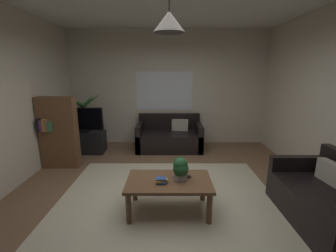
# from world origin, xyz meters

# --- Properties ---
(floor) EXTENTS (4.98, 5.49, 0.02)m
(floor) POSITION_xyz_m (0.00, 0.00, -0.01)
(floor) COLOR brown
(floor) RESTS_ON ground
(rug) EXTENTS (3.24, 3.02, 0.01)m
(rug) POSITION_xyz_m (0.00, -0.20, 0.00)
(rug) COLOR beige
(rug) RESTS_ON ground
(wall_back) EXTENTS (5.10, 0.06, 2.87)m
(wall_back) POSITION_xyz_m (0.00, 2.77, 1.44)
(wall_back) COLOR beige
(wall_back) RESTS_ON ground
(window_pane) EXTENTS (1.42, 0.01, 0.97)m
(window_pane) POSITION_xyz_m (-0.09, 2.74, 1.37)
(window_pane) COLOR white
(couch_under_window) EXTENTS (1.55, 0.87, 0.82)m
(couch_under_window) POSITION_xyz_m (0.04, 2.25, 0.27)
(couch_under_window) COLOR black
(couch_under_window) RESTS_ON ground
(couch_right_side) EXTENTS (0.87, 1.42, 0.82)m
(couch_right_side) POSITION_xyz_m (2.00, -0.56, 0.27)
(couch_right_side) COLOR black
(couch_right_side) RESTS_ON ground
(coffee_table) EXTENTS (1.12, 0.65, 0.46)m
(coffee_table) POSITION_xyz_m (0.01, -0.30, 0.39)
(coffee_table) COLOR brown
(coffee_table) RESTS_ON ground
(book_on_table_0) EXTENTS (0.14, 0.13, 0.03)m
(book_on_table_0) POSITION_xyz_m (-0.08, -0.38, 0.47)
(book_on_table_0) COLOR #2D4C8C
(book_on_table_0) RESTS_ON coffee_table
(book_on_table_1) EXTENTS (0.17, 0.12, 0.03)m
(book_on_table_1) POSITION_xyz_m (-0.08, -0.38, 0.50)
(book_on_table_1) COLOR gold
(book_on_table_1) RESTS_ON coffee_table
(book_on_table_2) EXTENTS (0.13, 0.11, 0.02)m
(book_on_table_2) POSITION_xyz_m (-0.09, -0.37, 0.52)
(book_on_table_2) COLOR #2D4C8C
(book_on_table_2) RESTS_ON coffee_table
(remote_on_table_0) EXTENTS (0.15, 0.15, 0.02)m
(remote_on_table_0) POSITION_xyz_m (0.24, -0.18, 0.47)
(remote_on_table_0) COLOR black
(remote_on_table_0) RESTS_ON coffee_table
(potted_plant_on_table) EXTENTS (0.21, 0.22, 0.31)m
(potted_plant_on_table) POSITION_xyz_m (0.17, -0.27, 0.62)
(potted_plant_on_table) COLOR beige
(potted_plant_on_table) RESTS_ON coffee_table
(tv_stand) EXTENTS (0.90, 0.44, 0.50)m
(tv_stand) POSITION_xyz_m (-1.94, 1.99, 0.25)
(tv_stand) COLOR black
(tv_stand) RESTS_ON ground
(tv) EXTENTS (0.91, 0.16, 0.56)m
(tv) POSITION_xyz_m (-1.94, 1.97, 0.79)
(tv) COLOR black
(tv) RESTS_ON tv_stand
(potted_palm_corner) EXTENTS (0.83, 0.79, 1.37)m
(potted_palm_corner) POSITION_xyz_m (-2.07, 2.41, 0.56)
(potted_palm_corner) COLOR #B77051
(potted_palm_corner) RESTS_ON ground
(bookshelf_corner) EXTENTS (0.70, 0.31, 1.40)m
(bookshelf_corner) POSITION_xyz_m (-2.13, 1.17, 0.71)
(bookshelf_corner) COLOR brown
(bookshelf_corner) RESTS_ON ground
(pendant_lamp) EXTENTS (0.36, 0.36, 0.59)m
(pendant_lamp) POSITION_xyz_m (0.01, -0.30, 2.40)
(pendant_lamp) COLOR black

